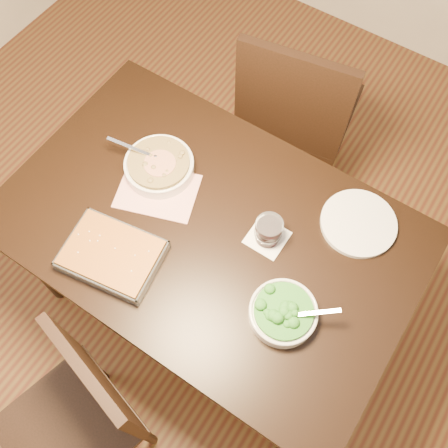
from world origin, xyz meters
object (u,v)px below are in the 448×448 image
table (209,239)px  wine_tumbler (268,230)px  stew_bowl (159,166)px  baking_dish (112,255)px  chair_near (82,410)px  chair_far (296,112)px  broccoli_bowl (283,313)px  dinner_plate (358,223)px

table → wine_tumbler: wine_tumbler is taller
stew_bowl → baking_dish: bearing=-77.8°
chair_near → chair_far: size_ratio=0.87×
baking_dish → broccoli_bowl: bearing=4.6°
baking_dish → dinner_plate: 0.82m
wine_tumbler → chair_far: bearing=110.1°
table → dinner_plate: (0.42, 0.29, 0.10)m
baking_dish → chair_near: 0.54m
dinner_plate → broccoli_bowl: bearing=-97.2°
baking_dish → chair_near: bearing=-80.8°
broccoli_bowl → chair_far: size_ratio=0.22×
stew_bowl → chair_far: (0.21, 0.66, -0.23)m
chair_near → chair_far: (-0.01, 1.45, 0.07)m
stew_bowl → baking_dish: stew_bowl is taller
broccoli_bowl → chair_far: (-0.43, 0.88, -0.23)m
broccoli_bowl → dinner_plate: bearing=82.8°
baking_dish → wine_tumbler: (0.38, 0.34, 0.03)m
dinner_plate → chair_near: size_ratio=0.30×
dinner_plate → baking_dish: bearing=-137.7°
table → chair_near: (-0.05, -0.69, -0.18)m
dinner_plate → chair_near: chair_near is taller
broccoli_bowl → wine_tumbler: size_ratio=2.20×
stew_bowl → broccoli_bowl: size_ratio=1.22×
broccoli_bowl → baking_dish: bearing=-165.9°
table → stew_bowl: 0.31m
chair_far → broccoli_bowl: bearing=105.7°
dinner_plate → stew_bowl: bearing=-163.8°
stew_bowl → baking_dish: 0.36m
chair_far → wine_tumbler: bearing=100.0°
table → baking_dish: baking_dish is taller
dinner_plate → chair_far: chair_far is taller
broccoli_bowl → baking_dish: 0.57m
chair_near → chair_far: 1.45m
wine_tumbler → chair_far: chair_far is taller
stew_bowl → dinner_plate: bearing=16.2°
table → baking_dish: size_ratio=4.12×
stew_bowl → broccoli_bowl: stew_bowl is taller
wine_tumbler → chair_near: 0.87m
table → baking_dish: 0.35m
baking_dish → chair_far: (0.13, 1.02, -0.23)m
baking_dish → chair_near: size_ratio=0.40×
dinner_plate → chair_near: 1.12m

